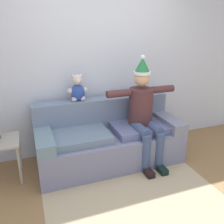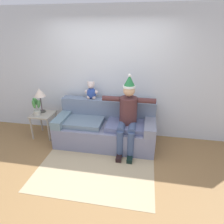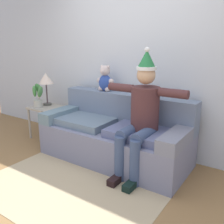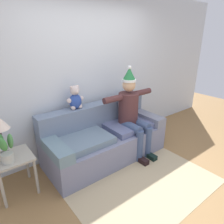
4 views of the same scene
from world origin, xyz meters
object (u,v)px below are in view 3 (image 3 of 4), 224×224
(teddy_bear, at_px, (105,80))
(table_lamp, at_px, (46,80))
(couch, at_px, (116,135))
(potted_plant, at_px, (38,96))
(side_table, at_px, (46,112))
(candle_tall, at_px, (39,97))
(person_seated, at_px, (141,113))

(teddy_bear, height_order, table_lamp, teddy_bear)
(couch, height_order, potted_plant, potted_plant)
(side_table, distance_m, potted_plant, 0.30)
(table_lamp, relative_size, candle_tall, 2.24)
(person_seated, relative_size, potted_plant, 3.77)
(person_seated, relative_size, teddy_bear, 3.99)
(couch, relative_size, teddy_bear, 5.30)
(table_lamp, xyz_separation_m, candle_tall, (-0.07, -0.11, -0.27))
(teddy_bear, distance_m, candle_tall, 1.26)
(person_seated, distance_m, teddy_bear, 0.97)
(couch, distance_m, side_table, 1.42)
(couch, xyz_separation_m, person_seated, (0.47, -0.17, 0.43))
(potted_plant, bearing_deg, side_table, 56.17)
(person_seated, height_order, candle_tall, person_seated)
(teddy_bear, bearing_deg, person_seated, -27.13)
(table_lamp, bearing_deg, person_seated, -8.20)
(teddy_bear, bearing_deg, potted_plant, -163.60)
(person_seated, relative_size, candle_tall, 6.23)
(teddy_bear, relative_size, candle_tall, 1.56)
(table_lamp, bearing_deg, couch, -4.34)
(side_table, xyz_separation_m, potted_plant, (-0.06, -0.09, 0.28))
(side_table, bearing_deg, candle_tall, -171.14)
(teddy_bear, xyz_separation_m, side_table, (-1.06, -0.24, -0.60))
(side_table, height_order, candle_tall, candle_tall)
(couch, xyz_separation_m, side_table, (-1.42, 0.02, 0.11))
(candle_tall, bearing_deg, teddy_bear, 12.16)
(couch, height_order, table_lamp, table_lamp)
(teddy_bear, height_order, candle_tall, teddy_bear)
(potted_plant, bearing_deg, candle_tall, 131.06)
(potted_plant, bearing_deg, couch, 2.89)
(person_seated, relative_size, side_table, 2.80)
(side_table, bearing_deg, potted_plant, -123.83)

